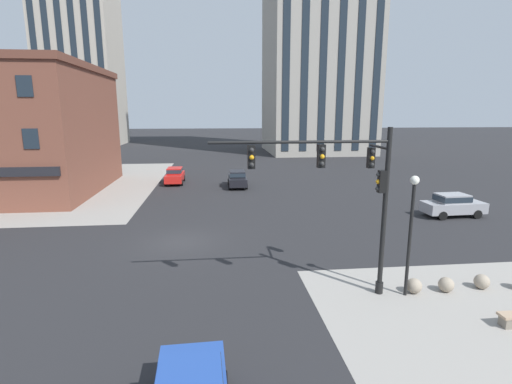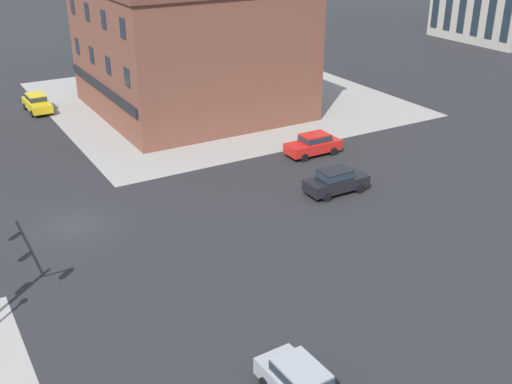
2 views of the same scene
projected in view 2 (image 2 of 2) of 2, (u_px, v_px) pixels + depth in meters
The scene contains 7 objects.
ground_plane at pixel (73, 224), 37.74m from camera, with size 320.00×320.00×0.00m, color #262628.
sidewalk_far_corner at pixel (216, 98), 62.60m from camera, with size 32.00×32.00×0.02m, color gray.
car_main_northbound_near at pixel (37, 102), 58.16m from camera, with size 4.46×2.01×1.68m.
car_main_northbound_far at pixel (336, 180), 41.55m from camera, with size 1.93×4.42×1.68m.
car_cross_eastbound at pixel (302, 384), 23.78m from camera, with size 4.47×2.02×1.68m.
car_cross_westbound at pixel (314, 144), 47.98m from camera, with size 1.91×4.41×1.68m.
storefront_block_near_corner at pixel (190, 46), 57.11m from camera, with size 18.77×17.49×11.84m.
Camera 2 is at (34.50, -7.28, 17.59)m, focal length 43.45 mm.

